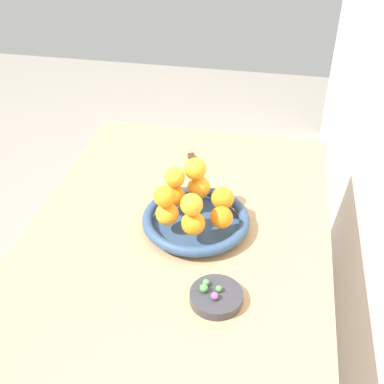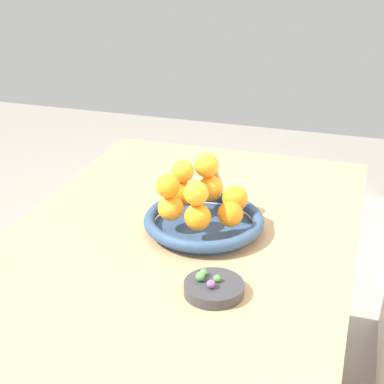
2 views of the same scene
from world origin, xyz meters
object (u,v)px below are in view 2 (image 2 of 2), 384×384
(orange_7, at_px, (183,171))
(candy_ball_2, at_px, (200,277))
(orange_6, at_px, (196,193))
(orange_5, at_px, (181,194))
(candy_ball_1, at_px, (217,278))
(candy_dish, at_px, (214,288))
(orange_2, at_px, (230,214))
(candy_ball_0, at_px, (211,284))
(orange_9, at_px, (168,186))
(orange_8, at_px, (207,165))
(knife, at_px, (216,185))
(candy_ball_3, at_px, (204,272))
(fruit_bowl, at_px, (204,222))
(dining_table, at_px, (181,268))
(orange_0, at_px, (171,208))
(orange_3, at_px, (235,199))
(orange_1, at_px, (198,217))
(orange_4, at_px, (210,188))

(orange_7, height_order, candy_ball_2, orange_7)
(orange_6, bearing_deg, orange_7, -148.11)
(orange_5, distance_m, candy_ball_1, 0.30)
(candy_dish, distance_m, orange_2, 0.21)
(orange_6, relative_size, candy_ball_0, 3.22)
(orange_9, bearing_deg, orange_8, 158.11)
(orange_2, bearing_deg, orange_8, -140.98)
(knife, bearing_deg, candy_ball_0, 14.41)
(candy_ball_0, height_order, knife, candy_ball_0)
(candy_ball_3, bearing_deg, fruit_bowl, -163.56)
(candy_dish, height_order, orange_8, orange_8)
(dining_table, distance_m, knife, 0.29)
(orange_5, distance_m, candy_ball_0, 0.32)
(orange_2, xyz_separation_m, candy_ball_0, (0.22, 0.02, -0.04))
(knife, bearing_deg, dining_table, -1.15)
(orange_0, xyz_separation_m, candy_ball_1, (0.18, 0.15, -0.04))
(orange_6, distance_m, candy_ball_1, 0.20)
(orange_3, distance_m, knife, 0.23)
(orange_9, bearing_deg, dining_table, 128.79)
(orange_5, bearing_deg, orange_3, 96.59)
(orange_5, xyz_separation_m, candy_ball_1, (0.25, 0.16, -0.04))
(fruit_bowl, bearing_deg, candy_ball_3, 16.44)
(orange_1, bearing_deg, fruit_bowl, -174.40)
(dining_table, height_order, orange_8, orange_8)
(orange_2, relative_size, orange_9, 1.06)
(dining_table, relative_size, fruit_bowl, 4.06)
(dining_table, bearing_deg, orange_0, -57.19)
(orange_3, relative_size, orange_6, 1.10)
(candy_dish, bearing_deg, dining_table, -146.43)
(candy_ball_0, distance_m, candy_ball_3, 0.04)
(candy_ball_2, bearing_deg, knife, -168.06)
(candy_dish, relative_size, candy_ball_2, 6.23)
(orange_5, bearing_deg, orange_7, 106.71)
(orange_7, distance_m, orange_9, 0.08)
(orange_6, bearing_deg, orange_0, -110.36)
(orange_5, bearing_deg, orange_9, -1.54)
(orange_2, relative_size, knife, 0.22)
(orange_6, bearing_deg, candy_ball_1, 29.88)
(orange_0, height_order, orange_2, orange_0)
(orange_7, distance_m, knife, 0.24)
(orange_6, relative_size, knife, 0.21)
(knife, bearing_deg, orange_1, 8.27)
(fruit_bowl, distance_m, candy_ball_3, 0.22)
(orange_4, height_order, candy_ball_2, orange_4)
(orange_4, relative_size, candy_ball_3, 4.07)
(dining_table, relative_size, candy_ball_2, 60.12)
(candy_ball_1, bearing_deg, orange_4, -161.70)
(candy_ball_0, bearing_deg, orange_5, -151.44)
(orange_7, relative_size, orange_9, 0.98)
(candy_dish, bearing_deg, candy_ball_0, -5.04)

